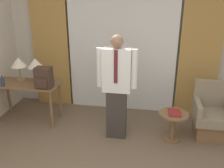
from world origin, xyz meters
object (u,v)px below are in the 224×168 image
object	(u,v)px
armchair	(211,117)
side_table	(173,122)
book	(174,113)
desk	(27,89)
table_lamp_right	(35,64)
table_lamp_left	(19,63)
bottle_near_edge	(2,82)
backpack	(44,78)
person	(117,85)

from	to	relation	value
armchair	side_table	bearing A→B (deg)	-157.47
side_table	book	size ratio (longest dim) A/B	1.92
desk	table_lamp_right	size ratio (longest dim) A/B	2.71
table_lamp_left	table_lamp_right	size ratio (longest dim) A/B	1.00
bottle_near_edge	backpack	size ratio (longest dim) A/B	0.52
desk	side_table	world-z (taller)	desk
side_table	table_lamp_left	bearing A→B (deg)	172.65
table_lamp_left	desk	bearing A→B (deg)	-35.08
bottle_near_edge	book	world-z (taller)	bottle_near_edge
bottle_near_edge	armchair	distance (m)	3.63
backpack	side_table	world-z (taller)	backpack
backpack	person	xyz separation A→B (m)	(1.28, -0.13, 0.01)
side_table	book	xyz separation A→B (m)	(0.00, -0.01, 0.17)
bottle_near_edge	person	world-z (taller)	person
table_lamp_left	backpack	distance (m)	0.67
desk	armchair	world-z (taller)	armchair
armchair	table_lamp_left	bearing A→B (deg)	178.37
desk	book	xyz separation A→B (m)	(2.63, -0.26, -0.12)
person	side_table	bearing A→B (deg)	2.66
armchair	book	distance (m)	0.71
bottle_near_edge	book	size ratio (longest dim) A/B	0.74
armchair	book	world-z (taller)	armchair
table_lamp_left	side_table	world-z (taller)	table_lamp_left
desk	armchair	distance (m)	3.28
table_lamp_right	bottle_near_edge	bearing A→B (deg)	-146.69
desk	bottle_near_edge	distance (m)	0.43
backpack	side_table	bearing A→B (deg)	-2.36
backpack	armchair	size ratio (longest dim) A/B	0.40
side_table	book	bearing A→B (deg)	-66.41
table_lamp_right	backpack	bearing A→B (deg)	-45.44
side_table	bottle_near_edge	bearing A→B (deg)	179.26
desk	armchair	bearing A→B (deg)	0.30
desk	person	bearing A→B (deg)	-9.60
backpack	book	distance (m)	2.25
table_lamp_right	person	size ratio (longest dim) A/B	0.26
desk	side_table	size ratio (longest dim) A/B	2.42
side_table	armchair	bearing A→B (deg)	22.53
person	backpack	bearing A→B (deg)	174.04
desk	side_table	xyz separation A→B (m)	(2.63, -0.25, -0.29)
desk	bottle_near_edge	bearing A→B (deg)	-147.59
desk	table_lamp_left	distance (m)	0.49
armchair	side_table	world-z (taller)	armchair
desk	table_lamp_right	world-z (taller)	table_lamp_right
armchair	side_table	size ratio (longest dim) A/B	1.85
table_lamp_right	armchair	xyz separation A→B (m)	(3.10, -0.10, -0.74)
backpack	armchair	xyz separation A→B (m)	(2.84, 0.17, -0.58)
desk	table_lamp_left	bearing A→B (deg)	144.92
table_lamp_right	backpack	xyz separation A→B (m)	(0.27, -0.27, -0.15)
table_lamp_right	armchair	size ratio (longest dim) A/B	0.48
backpack	book	xyz separation A→B (m)	(2.21, -0.10, -0.42)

